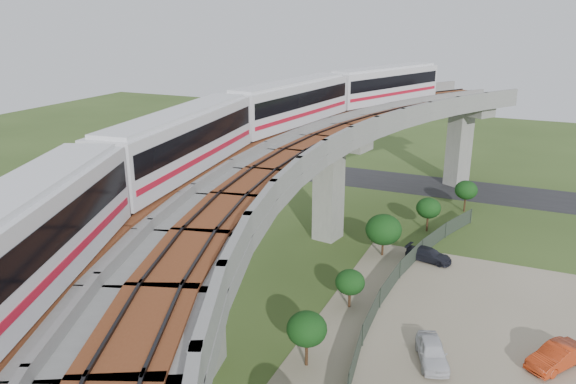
{
  "coord_description": "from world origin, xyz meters",
  "views": [
    {
      "loc": [
        16.49,
        -33.75,
        19.36
      ],
      "look_at": [
        1.65,
        -0.07,
        7.5
      ],
      "focal_mm": 35.0,
      "sensor_mm": 36.0,
      "label": 1
    }
  ],
  "objects_px": {
    "car_dark": "(429,255)",
    "car_white": "(432,352)",
    "metro_train": "(268,123)",
    "car_red": "(557,356)"
  },
  "relations": [
    {
      "from": "car_red",
      "to": "car_white",
      "type": "bearing_deg",
      "value": -124.75
    },
    {
      "from": "car_white",
      "to": "car_dark",
      "type": "height_order",
      "value": "car_white"
    },
    {
      "from": "car_dark",
      "to": "car_white",
      "type": "bearing_deg",
      "value": -157.83
    },
    {
      "from": "car_red",
      "to": "metro_train",
      "type": "bearing_deg",
      "value": -150.87
    },
    {
      "from": "metro_train",
      "to": "car_dark",
      "type": "distance_m",
      "value": 17.97
    },
    {
      "from": "metro_train",
      "to": "car_red",
      "type": "bearing_deg",
      "value": -5.95
    },
    {
      "from": "car_white",
      "to": "car_dark",
      "type": "xyz_separation_m",
      "value": [
        -2.72,
        13.88,
        -0.11
      ]
    },
    {
      "from": "metro_train",
      "to": "car_red",
      "type": "relative_size",
      "value": 15.21
    },
    {
      "from": "metro_train",
      "to": "car_white",
      "type": "distance_m",
      "value": 17.62
    },
    {
      "from": "car_white",
      "to": "car_dark",
      "type": "bearing_deg",
      "value": 81.18
    }
  ]
}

